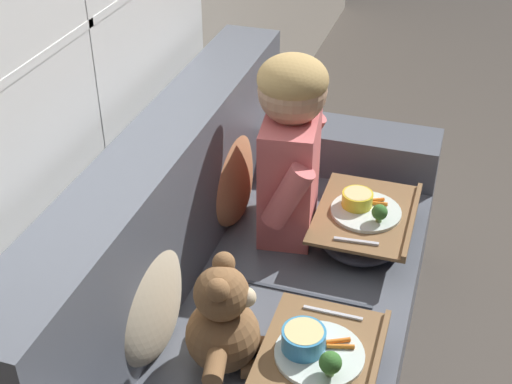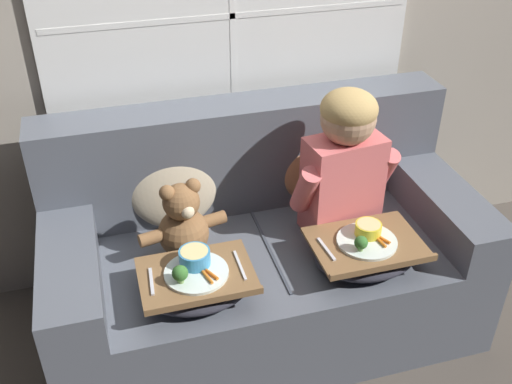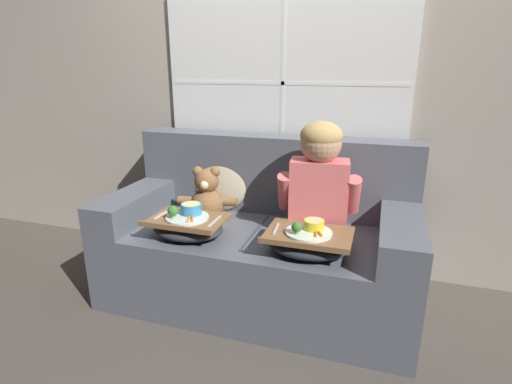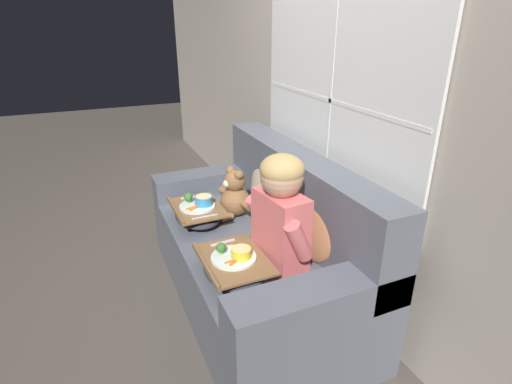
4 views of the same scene
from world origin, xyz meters
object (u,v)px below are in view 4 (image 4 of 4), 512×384
Objects in this scene: couch at (261,251)px; throw_pillow_behind_child at (317,226)px; child_figure at (281,207)px; lap_tray_teddy at (198,213)px; teddy_bear at (235,195)px; lap_tray_child at (234,266)px; throw_pillow_behind_teddy at (265,184)px.

couch is 0.50m from throw_pillow_behind_child.
child_figure reaches higher than lap_tray_teddy.
teddy_bear is 0.74m from lap_tray_child.
child_figure is (0.00, -0.23, 0.16)m from throw_pillow_behind_child.
child_figure is at bearing -18.62° from throw_pillow_behind_teddy.
couch is at bearing -29.03° from throw_pillow_behind_teddy.
teddy_bear is (-0.68, -0.00, -0.21)m from child_figure.
teddy_bear reaches higher than lap_tray_teddy.
couch reaches higher than throw_pillow_behind_child.
throw_pillow_behind_teddy is 0.74m from child_figure.
teddy_bear is (-0.34, -0.04, 0.26)m from couch.
couch is 0.58m from child_figure.
throw_pillow_behind_child reaches higher than lap_tray_child.
teddy_bear is at bearing -172.60° from couch.
throw_pillow_behind_child is 1.02× the size of throw_pillow_behind_teddy.
child_figure is 0.79m from lap_tray_teddy.
lap_tray_child is (0.68, -0.50, -0.13)m from throw_pillow_behind_teddy.
child_figure is 0.71m from teddy_bear.
teddy_bear is (0.00, -0.23, -0.05)m from throw_pillow_behind_teddy.
lap_tray_teddy is at bearing -158.61° from child_figure.
throw_pillow_behind_child is 0.66× the size of child_figure.
throw_pillow_behind_child reaches higher than throw_pillow_behind_teddy.
lap_tray_child is (0.00, -0.50, -0.13)m from throw_pillow_behind_child.
lap_tray_child is (0.68, -0.27, -0.08)m from teddy_bear.
child_figure is 1.52× the size of lap_tray_teddy.
throw_pillow_behind_teddy is 0.51m from lap_tray_teddy.
child_figure is 0.40m from lap_tray_child.
lap_tray_child is 1.03× the size of lap_tray_teddy.
throw_pillow_behind_teddy is (-0.34, 0.19, 0.31)m from couch.
teddy_bear is (-0.68, -0.23, -0.05)m from throw_pillow_behind_child.
lap_tray_teddy is at bearing -90.07° from throw_pillow_behind_teddy.
lap_tray_child is (-0.00, -0.27, -0.29)m from child_figure.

